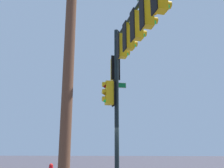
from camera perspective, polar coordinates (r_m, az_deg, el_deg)
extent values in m
cylinder|color=black|center=(11.63, 1.05, -4.25)|extent=(0.20, 0.20, 7.27)
cylinder|color=black|center=(9.89, 6.11, 17.44)|extent=(6.08, 2.33, 0.14)
cylinder|color=black|center=(11.12, 2.98, 10.61)|extent=(2.77, 1.07, 1.08)
cube|color=yellow|center=(11.41, 2.32, 8.54)|extent=(0.42, 0.44, 1.10)
cube|color=black|center=(11.37, 1.33, 8.62)|extent=(0.43, 0.17, 1.22)
sphere|color=maroon|center=(11.60, 3.27, 9.99)|extent=(0.22, 0.22, 0.22)
cylinder|color=yellow|center=(11.63, 3.55, 10.18)|extent=(0.26, 0.20, 0.23)
sphere|color=#855607|center=(11.46, 3.29, 8.44)|extent=(0.22, 0.22, 0.22)
cylinder|color=yellow|center=(11.50, 3.58, 8.64)|extent=(0.26, 0.20, 0.23)
sphere|color=#20FF59|center=(11.33, 3.32, 6.86)|extent=(0.22, 0.22, 0.22)
cylinder|color=yellow|center=(11.37, 3.61, 7.07)|extent=(0.26, 0.20, 0.23)
cube|color=gold|center=(10.55, 3.87, 10.57)|extent=(0.43, 0.45, 1.10)
cube|color=black|center=(10.50, 2.82, 10.70)|extent=(0.43, 0.19, 1.22)
sphere|color=maroon|center=(10.76, 4.87, 12.08)|extent=(0.22, 0.22, 0.22)
cylinder|color=gold|center=(10.80, 5.17, 12.27)|extent=(0.27, 0.21, 0.23)
sphere|color=#855607|center=(10.62, 4.91, 10.44)|extent=(0.22, 0.22, 0.22)
cylinder|color=gold|center=(10.66, 5.21, 10.64)|extent=(0.27, 0.21, 0.23)
sphere|color=#20FF59|center=(10.48, 4.95, 8.75)|extent=(0.22, 0.22, 0.22)
cylinder|color=gold|center=(10.51, 5.25, 8.96)|extent=(0.27, 0.21, 0.23)
cube|color=yellow|center=(9.72, 5.72, 12.95)|extent=(0.43, 0.45, 1.10)
cube|color=black|center=(9.66, 4.58, 13.12)|extent=(0.43, 0.19, 1.22)
sphere|color=maroon|center=(9.95, 6.78, 14.52)|extent=(0.22, 0.22, 0.22)
cylinder|color=yellow|center=(9.99, 7.11, 14.72)|extent=(0.27, 0.21, 0.23)
sphere|color=#855607|center=(9.79, 6.84, 12.78)|extent=(0.22, 0.22, 0.22)
cylinder|color=yellow|center=(9.83, 7.17, 12.99)|extent=(0.27, 0.21, 0.23)
sphere|color=#20FF59|center=(9.63, 6.91, 10.99)|extent=(0.22, 0.22, 0.22)
cylinder|color=yellow|center=(9.68, 7.23, 11.20)|extent=(0.27, 0.21, 0.23)
cube|color=gold|center=(8.92, 7.96, 15.75)|extent=(0.41, 0.44, 1.10)
cube|color=black|center=(8.86, 6.69, 15.93)|extent=(0.43, 0.17, 1.22)
sphere|color=maroon|center=(9.15, 9.12, 17.41)|extent=(0.22, 0.22, 0.22)
cylinder|color=gold|center=(9.20, 9.47, 17.61)|extent=(0.26, 0.20, 0.23)
sphere|color=#855607|center=(8.98, 9.21, 15.57)|extent=(0.22, 0.22, 0.22)
cylinder|color=gold|center=(9.02, 9.56, 15.79)|extent=(0.26, 0.20, 0.23)
sphere|color=#20FF59|center=(8.81, 9.30, 13.66)|extent=(0.22, 0.22, 0.22)
cylinder|color=gold|center=(8.86, 9.66, 13.89)|extent=(0.26, 0.20, 0.23)
sphere|color=#20FF59|center=(8.05, 12.18, 16.76)|extent=(0.22, 0.22, 0.22)
cylinder|color=#EBB60E|center=(8.10, 12.55, 16.98)|extent=(0.27, 0.21, 0.23)
cube|color=yellow|center=(12.39, 0.58, 3.41)|extent=(0.45, 0.42, 1.10)
cube|color=black|center=(12.21, 0.82, 3.69)|extent=(0.19, 0.43, 1.22)
sphere|color=maroon|center=(12.68, 0.34, 4.60)|extent=(0.22, 0.22, 0.22)
cylinder|color=yellow|center=(12.75, 0.28, 4.72)|extent=(0.21, 0.26, 0.23)
sphere|color=#855607|center=(12.57, 0.35, 3.14)|extent=(0.22, 0.22, 0.22)
cylinder|color=yellow|center=(12.64, 0.28, 3.27)|extent=(0.21, 0.26, 0.23)
sphere|color=#20FF59|center=(12.47, 0.35, 1.65)|extent=(0.22, 0.22, 0.22)
cylinder|color=yellow|center=(12.54, 0.28, 1.79)|extent=(0.21, 0.26, 0.23)
cube|color=gold|center=(11.63, -0.63, -2.03)|extent=(0.42, 0.45, 1.10)
cube|color=black|center=(11.68, 0.33, -2.09)|extent=(0.43, 0.19, 1.22)
sphere|color=maroon|center=(11.67, -1.58, -0.35)|extent=(0.22, 0.22, 0.22)
cylinder|color=gold|center=(11.67, -1.86, -0.10)|extent=(0.26, 0.21, 0.23)
sphere|color=#855607|center=(11.59, -1.59, -1.98)|extent=(0.22, 0.22, 0.22)
cylinder|color=gold|center=(11.59, -1.88, -1.73)|extent=(0.26, 0.21, 0.23)
sphere|color=#20FF59|center=(11.52, -1.60, -3.63)|extent=(0.22, 0.22, 0.22)
cylinder|color=gold|center=(11.52, -1.89, -3.37)|extent=(0.26, 0.21, 0.23)
cube|color=white|center=(11.81, 1.03, -0.23)|extent=(0.34, 0.89, 0.26)
cube|color=#0C6E32|center=(11.81, 1.03, -0.23)|extent=(0.34, 0.86, 0.22)
cylinder|color=brown|center=(6.94, -9.83, 2.59)|extent=(0.30, 0.30, 7.14)
sphere|color=red|center=(14.85, -13.55, -17.42)|extent=(0.22, 0.22, 0.22)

